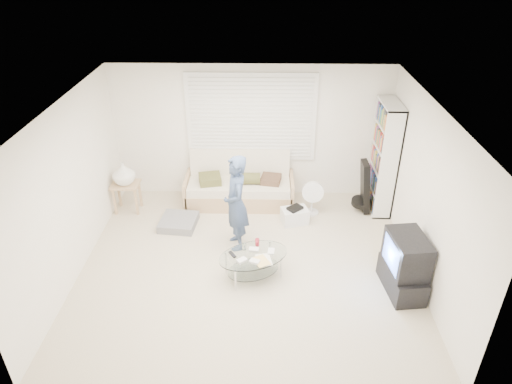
{
  "coord_description": "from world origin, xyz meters",
  "views": [
    {
      "loc": [
        0.24,
        -5.5,
        4.44
      ],
      "look_at": [
        0.13,
        0.3,
        1.12
      ],
      "focal_mm": 32.0,
      "sensor_mm": 36.0,
      "label": 1
    }
  ],
  "objects_px": {
    "coffee_table": "(254,259)",
    "futon_sofa": "(240,187)",
    "tv_unit": "(404,265)",
    "bookshelf": "(383,158)"
  },
  "relations": [
    {
      "from": "futon_sofa",
      "to": "tv_unit",
      "type": "bearing_deg",
      "value": -44.54
    },
    {
      "from": "coffee_table",
      "to": "futon_sofa",
      "type": "bearing_deg",
      "value": 98.37
    },
    {
      "from": "tv_unit",
      "to": "futon_sofa",
      "type": "bearing_deg",
      "value": 135.46
    },
    {
      "from": "futon_sofa",
      "to": "bookshelf",
      "type": "bearing_deg",
      "value": -2.86
    },
    {
      "from": "bookshelf",
      "to": "tv_unit",
      "type": "bearing_deg",
      "value": -93.19
    },
    {
      "from": "bookshelf",
      "to": "tv_unit",
      "type": "distance_m",
      "value": 2.32
    },
    {
      "from": "futon_sofa",
      "to": "tv_unit",
      "type": "height_order",
      "value": "futon_sofa"
    },
    {
      "from": "futon_sofa",
      "to": "coffee_table",
      "type": "height_order",
      "value": "futon_sofa"
    },
    {
      "from": "futon_sofa",
      "to": "bookshelf",
      "type": "xyz_separation_m",
      "value": [
        2.53,
        -0.13,
        0.68
      ]
    },
    {
      "from": "tv_unit",
      "to": "bookshelf",
      "type": "bearing_deg",
      "value": 86.81
    }
  ]
}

